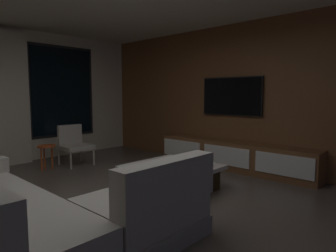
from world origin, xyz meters
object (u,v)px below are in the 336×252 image
(sectional_couch, at_px, (39,215))
(book_stack_on_coffee_table, at_px, (173,162))
(accent_chair_near_window, at_px, (74,143))
(side_stool, at_px, (46,150))
(mounted_tv, at_px, (231,96))
(media_console, at_px, (234,156))
(coffee_table, at_px, (172,177))

(sectional_couch, distance_m, book_stack_on_coffee_table, 2.14)
(accent_chair_near_window, height_order, side_stool, accent_chair_near_window)
(mounted_tv, bearing_deg, accent_chair_near_window, 129.95)
(book_stack_on_coffee_table, relative_size, media_console, 0.07)
(accent_chair_near_window, distance_m, media_console, 3.12)
(sectional_couch, distance_m, side_stool, 2.95)
(coffee_table, relative_size, mounted_tv, 0.93)
(sectional_couch, xyz_separation_m, book_stack_on_coffee_table, (2.12, 0.25, 0.10))
(media_console, bearing_deg, sectional_couch, -177.91)
(sectional_couch, xyz_separation_m, side_stool, (1.31, 2.64, 0.08))
(sectional_couch, height_order, coffee_table, sectional_couch)
(sectional_couch, relative_size, coffee_table, 2.16)
(coffee_table, relative_size, side_stool, 2.52)
(sectional_couch, xyz_separation_m, coffee_table, (2.03, 0.19, -0.10))
(book_stack_on_coffee_table, xyz_separation_m, media_console, (1.56, -0.12, -0.14))
(side_stool, bearing_deg, coffee_table, -73.63)
(side_stool, xyz_separation_m, mounted_tv, (2.55, -2.31, 0.98))
(book_stack_on_coffee_table, relative_size, accent_chair_near_window, 0.30)
(media_console, relative_size, mounted_tv, 2.48)
(coffee_table, height_order, media_console, media_console)
(media_console, bearing_deg, coffee_table, 177.96)
(sectional_couch, relative_size, book_stack_on_coffee_table, 10.78)
(accent_chair_near_window, bearing_deg, book_stack_on_coffee_table, -84.49)
(book_stack_on_coffee_table, height_order, side_stool, side_stool)
(accent_chair_near_window, bearing_deg, mounted_tv, -50.05)
(accent_chair_near_window, bearing_deg, coffee_table, -86.79)
(sectional_couch, bearing_deg, accent_chair_near_window, 54.90)
(coffee_table, xyz_separation_m, accent_chair_near_window, (-0.14, 2.49, 0.25))
(coffee_table, distance_m, side_stool, 2.56)
(media_console, bearing_deg, side_stool, 133.37)
(accent_chair_near_window, xyz_separation_m, side_stool, (-0.58, -0.04, -0.06))
(side_stool, distance_m, media_console, 3.45)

